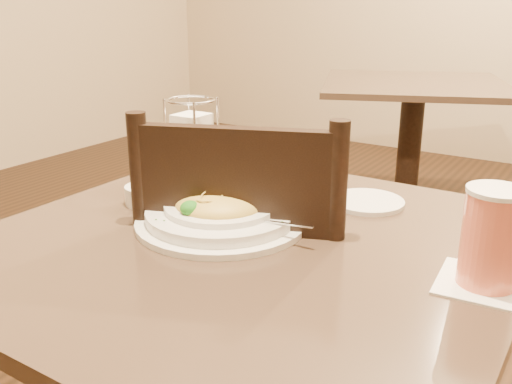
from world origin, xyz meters
The scene contains 9 objects.
main_table centered at (0.00, 0.00, 0.49)m, with size 0.90×0.90×0.72m.
background_table centered at (-0.39, 2.11, 0.49)m, with size 1.18×1.18×0.72m.
dining_chair_near centered at (-0.09, 0.14, 0.50)m, with size 0.55×0.55×0.93m.
pasta_bowl centered at (-0.08, 0.02, 0.75)m, with size 0.36×0.32×0.10m.
drink_glass centered at (0.39, 0.04, 0.79)m, with size 0.14×0.14×0.15m.
bread_basket centered at (-0.04, 0.17, 0.74)m, with size 0.24×0.22×0.05m.
napkin_caddy centered at (-0.33, 0.26, 0.80)m, with size 0.11×0.11×0.18m.
side_plate centered at (0.11, 0.28, 0.72)m, with size 0.15×0.15×0.01m, color white.
butter_ramekin centered at (-0.28, 0.03, 0.74)m, with size 0.09×0.09×0.04m, color white.
Camera 1 is at (0.51, -0.78, 1.12)m, focal length 40.00 mm.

